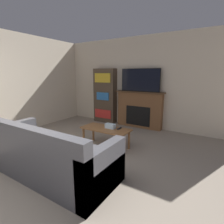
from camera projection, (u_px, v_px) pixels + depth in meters
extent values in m
plane|color=gray|center=(4.00, 200.00, 2.26)|extent=(18.00, 18.00, 0.00)
cube|color=beige|center=(137.00, 83.00, 5.37)|extent=(6.01, 0.06, 2.70)
cube|color=beige|center=(25.00, 83.00, 4.97)|extent=(0.06, 5.05, 2.70)
cube|color=brown|center=(139.00, 110.00, 5.33)|extent=(1.39, 0.22, 1.06)
cube|color=black|center=(138.00, 116.00, 5.27)|extent=(0.77, 0.01, 0.58)
cube|color=#4C331E|center=(140.00, 92.00, 5.20)|extent=(1.49, 0.28, 0.04)
cube|color=black|center=(140.00, 80.00, 5.12)|extent=(1.20, 0.03, 0.67)
cube|color=black|center=(140.00, 80.00, 5.11)|extent=(1.17, 0.01, 0.63)
cube|color=#4C4C51|center=(51.00, 159.00, 2.89)|extent=(2.30, 0.93, 0.45)
cube|color=#4C4C51|center=(26.00, 141.00, 2.48)|extent=(2.30, 0.16, 0.45)
cube|color=#4C4C51|center=(14.00, 140.00, 3.42)|extent=(0.16, 0.93, 0.70)
cube|color=#4C4C51|center=(103.00, 171.00, 2.31)|extent=(0.16, 0.93, 0.70)
cube|color=silver|center=(25.00, 134.00, 3.01)|extent=(0.36, 0.14, 0.28)
cube|color=brown|center=(106.00, 129.00, 3.85)|extent=(1.09, 0.48, 0.03)
cylinder|color=brown|center=(84.00, 137.00, 4.00)|extent=(0.05, 0.05, 0.41)
cylinder|color=brown|center=(121.00, 146.00, 3.50)|extent=(0.05, 0.05, 0.41)
cylinder|color=brown|center=(93.00, 132.00, 4.30)|extent=(0.05, 0.05, 0.41)
cylinder|color=brown|center=(129.00, 140.00, 3.79)|extent=(0.05, 0.05, 0.41)
cube|color=silver|center=(110.00, 126.00, 3.83)|extent=(0.22, 0.12, 0.10)
cube|color=black|center=(119.00, 128.00, 3.79)|extent=(0.04, 0.15, 0.02)
cube|color=#4C3D2D|center=(105.00, 96.00, 5.88)|extent=(0.78, 0.26, 1.79)
cube|color=red|center=(103.00, 114.00, 5.89)|extent=(0.63, 0.03, 0.28)
cube|color=#2D70B7|center=(103.00, 96.00, 5.76)|extent=(0.47, 0.03, 0.25)
cube|color=gold|center=(102.00, 78.00, 5.64)|extent=(0.59, 0.03, 0.30)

